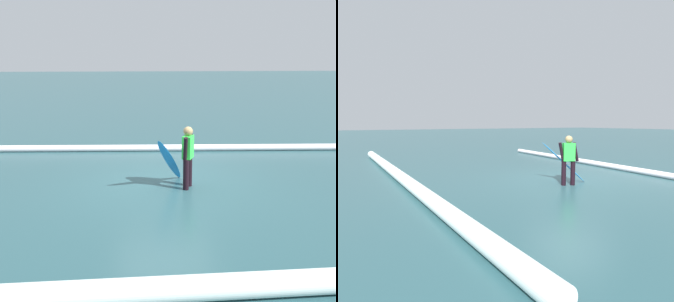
{
  "view_description": "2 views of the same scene",
  "coord_description": "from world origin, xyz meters",
  "views": [
    {
      "loc": [
        0.68,
        8.79,
        3.01
      ],
      "look_at": [
        0.04,
        1.35,
        1.12
      ],
      "focal_mm": 39.79,
      "sensor_mm": 36.0,
      "label": 1
    },
    {
      "loc": [
        -6.99,
        6.51,
        1.85
      ],
      "look_at": [
        0.03,
        2.35,
        1.07
      ],
      "focal_mm": 31.66,
      "sensor_mm": 36.0,
      "label": 2
    }
  ],
  "objects": [
    {
      "name": "ground_plane",
      "position": [
        0.0,
        0.0,
        0.0
      ],
      "size": [
        147.15,
        147.15,
        0.0
      ],
      "primitive_type": "plane",
      "color": "#284E54"
    },
    {
      "name": "surfer",
      "position": [
        -0.49,
        0.51,
        0.83
      ],
      "size": [
        0.32,
        0.62,
        1.47
      ],
      "rotation": [
        0.0,
        0.0,
        4.3
      ],
      "color": "black",
      "rests_on": "ground_plane"
    },
    {
      "name": "surfboard",
      "position": [
        -0.09,
        0.33,
        0.62
      ],
      "size": [
        0.84,
        1.35,
        1.27
      ],
      "color": "#268CE5",
      "rests_on": "ground_plane"
    },
    {
      "name": "wave_crest_foreground",
      "position": [
        -2.24,
        -2.96,
        0.11
      ],
      "size": [
        21.41,
        1.52,
        0.21
      ],
      "primitive_type": "cylinder",
      "rotation": [
        0.0,
        1.57,
        -0.06
      ],
      "color": "white",
      "rests_on": "ground_plane"
    }
  ]
}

